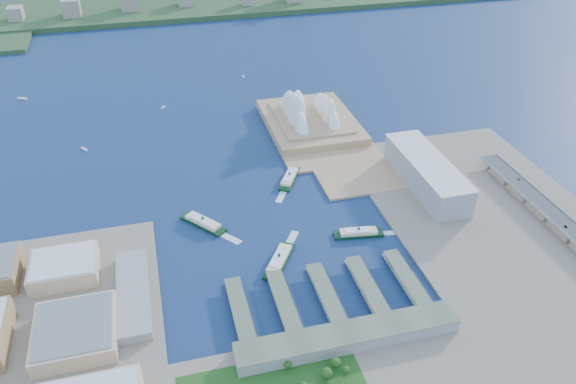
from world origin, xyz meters
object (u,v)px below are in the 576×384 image
object	(u,v)px
opera_house	(311,107)
toaster_building	(427,173)
ferry_c	(279,258)
car_c	(519,179)
car_b	(566,227)
ferry_d	(359,231)
ferry_a	(203,221)
ferry_b	(290,176)

from	to	relation	value
opera_house	toaster_building	bearing A→B (deg)	-65.77
ferry_c	car_c	size ratio (longest dim) A/B	13.45
opera_house	car_b	distance (m)	383.99
car_b	car_c	xyz separation A→B (m)	(8.00, 98.21, 0.01)
toaster_building	ferry_c	size ratio (longest dim) A/B	2.53
opera_house	toaster_building	distance (m)	219.62
ferry_c	ferry_d	xyz separation A→B (m)	(96.52, 22.81, -0.59)
ferry_d	toaster_building	bearing A→B (deg)	-50.23
ferry_c	car_b	size ratio (longest dim) A/B	15.53
toaster_building	car_b	bearing A→B (deg)	-52.73
ferry_a	car_b	size ratio (longest dim) A/B	15.11
car_b	ferry_a	bearing A→B (deg)	161.89
toaster_building	ferry_a	bearing A→B (deg)	-178.32
opera_house	car_c	size ratio (longest dim) A/B	39.55
ferry_a	ferry_d	size ratio (longest dim) A/B	1.08
ferry_b	ferry_d	bearing A→B (deg)	-41.37
opera_house	car_b	xyz separation A→B (m)	(191.00, -332.71, -16.50)
ferry_b	car_c	xyz separation A→B (m)	(268.69, -94.69, 10.09)
ferry_d	car_b	size ratio (longest dim) A/B	13.95
car_b	opera_house	bearing A→B (deg)	119.86
toaster_building	car_c	xyz separation A→B (m)	(109.00, -34.50, -4.99)
ferry_a	car_c	size ratio (longest dim) A/B	13.10
ferry_b	car_c	world-z (taller)	car_c
car_c	toaster_building	bearing A→B (deg)	162.44
car_b	car_c	size ratio (longest dim) A/B	0.87
car_b	toaster_building	bearing A→B (deg)	127.27
opera_house	ferry_a	distance (m)	282.88
ferry_b	car_c	bearing A→B (deg)	10.49
ferry_b	car_b	world-z (taller)	car_b
opera_house	ferry_c	xyz separation A→B (m)	(-121.80, -293.64, -26.21)
car_c	opera_house	bearing A→B (deg)	130.32
toaster_building	car_b	world-z (taller)	toaster_building
opera_house	ferry_d	xyz separation A→B (m)	(-25.29, -270.83, -26.80)
toaster_building	car_b	distance (m)	166.84
car_c	ferry_a	bearing A→B (deg)	176.13
opera_house	ferry_a	xyz separation A→B (m)	(-189.69, -208.20, -26.36)
toaster_building	ferry_c	distance (m)	232.05
toaster_building	ferry_d	distance (m)	136.17
ferry_d	ferry_b	bearing A→B (deg)	26.92
opera_house	car_c	world-z (taller)	opera_house
ferry_a	ferry_c	world-z (taller)	ferry_c
ferry_c	car_c	xyz separation A→B (m)	(320.80, 59.15, 9.72)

